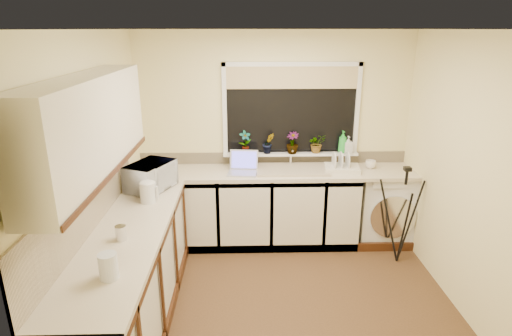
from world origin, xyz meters
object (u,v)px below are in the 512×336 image
at_px(tripod, 402,216).
at_px(washing_machine, 384,204).
at_px(plant_c, 292,143).
at_px(plant_b, 268,143).
at_px(microwave, 151,176).
at_px(laptop, 243,167).
at_px(kettle, 148,193).
at_px(dish_rack, 342,169).
at_px(cup_left, 108,269).
at_px(soap_bottle_clear, 348,145).
at_px(steel_jar, 121,233).
at_px(plant_a, 245,142).
at_px(plant_d, 317,143).
at_px(glass_jug, 108,266).
at_px(soap_bottle_green, 343,142).
at_px(cup_back, 371,164).

bearing_deg(tripod, washing_machine, 66.73).
bearing_deg(plant_c, plant_b, 179.44).
xyz_separation_m(washing_machine, microwave, (-2.63, -0.59, 0.60)).
height_order(laptop, plant_b, plant_b).
bearing_deg(kettle, dish_rack, 22.90).
bearing_deg(cup_left, washing_machine, 40.32).
distance_m(washing_machine, soap_bottle_clear, 0.86).
distance_m(steel_jar, cup_left, 0.51).
distance_m(soap_bottle_clear, cup_left, 3.16).
relative_size(plant_a, plant_d, 1.21).
bearing_deg(soap_bottle_clear, plant_c, 179.67).
distance_m(washing_machine, plant_c, 1.35).
bearing_deg(cup_left, glass_jug, -66.17).
xyz_separation_m(washing_machine, kettle, (-2.59, -0.94, 0.56)).
distance_m(washing_machine, laptop, 1.78).
relative_size(washing_machine, glass_jug, 4.93).
distance_m(washing_machine, plant_d, 1.11).
distance_m(laptop, glass_jug, 2.30).
bearing_deg(kettle, tripod, 8.32).
bearing_deg(plant_c, soap_bottle_green, 1.38).
xyz_separation_m(kettle, soap_bottle_clear, (2.13, 1.08, 0.16)).
relative_size(laptop, plant_b, 1.46).
height_order(plant_b, soap_bottle_green, soap_bottle_green).
distance_m(plant_a, soap_bottle_clear, 1.22).
bearing_deg(glass_jug, plant_b, 63.70).
distance_m(microwave, soap_bottle_clear, 2.30).
distance_m(washing_machine, kettle, 2.81).
bearing_deg(kettle, microwave, 97.04).
distance_m(tripod, cup_back, 0.72).
distance_m(plant_a, cup_left, 2.54).
xyz_separation_m(glass_jug, plant_c, (1.45, 2.36, 0.19)).
xyz_separation_m(laptop, tripod, (1.70, -0.47, -0.41)).
xyz_separation_m(soap_bottle_clear, cup_back, (0.25, -0.13, -0.20)).
height_order(kettle, soap_bottle_clear, soap_bottle_clear).
distance_m(tripod, steel_jar, 2.90).
height_order(steel_jar, plant_b, plant_b).
bearing_deg(plant_a, soap_bottle_clear, -1.41).
bearing_deg(steel_jar, microwave, 89.66).
bearing_deg(microwave, plant_a, -27.25).
xyz_separation_m(microwave, cup_back, (2.42, 0.60, -0.09)).
height_order(dish_rack, steel_jar, steel_jar).
distance_m(dish_rack, cup_left, 2.92).
bearing_deg(plant_d, soap_bottle_clear, -4.37).
height_order(dish_rack, plant_a, plant_a).
height_order(glass_jug, steel_jar, glass_jug).
xyz_separation_m(laptop, plant_d, (0.88, 0.26, 0.20)).
height_order(laptop, tripod, laptop).
distance_m(laptop, kettle, 1.23).
distance_m(laptop, soap_bottle_clear, 1.28).
height_order(plant_c, soap_bottle_green, soap_bottle_green).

